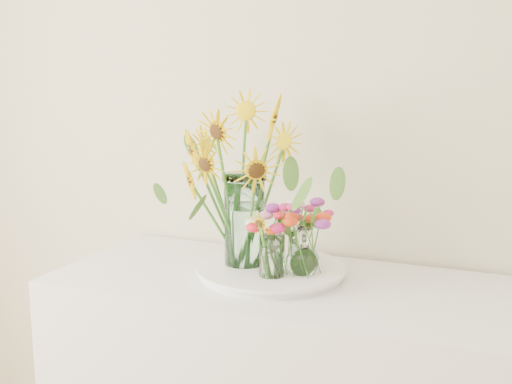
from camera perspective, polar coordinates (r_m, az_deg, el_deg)
tray at (r=1.96m, az=1.31°, el=-7.10°), size 0.43×0.43×0.02m
mason_jar at (r=1.95m, az=-1.04°, el=-2.48°), size 0.13×0.13×0.29m
sunflower_bouquet at (r=1.92m, az=-1.05°, el=1.24°), size 0.76×0.76×0.54m
small_vase_a at (r=1.85m, az=1.42°, el=-5.73°), size 0.08×0.08×0.13m
wildflower_posy_a at (r=1.84m, az=1.42°, el=-4.39°), size 0.18×0.18×0.22m
small_vase_b at (r=1.88m, az=4.18°, el=-5.27°), size 0.11×0.11×0.14m
wildflower_posy_b at (r=1.87m, az=4.20°, el=-3.94°), size 0.21×0.21×0.23m
small_vase_c at (r=2.01m, az=3.71°, el=-4.85°), size 0.07×0.07×0.10m
wildflower_posy_c at (r=2.00m, az=3.73°, el=-3.61°), size 0.19×0.19×0.19m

